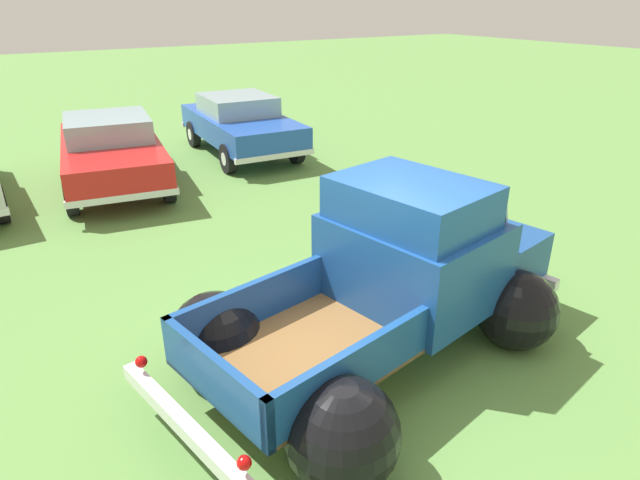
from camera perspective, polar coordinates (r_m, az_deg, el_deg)
ground_plane at (r=6.15m, az=5.14°, el=-12.23°), size 80.00×80.00×0.00m
vintage_pickup_truck at (r=5.99m, az=7.93°, el=-4.82°), size 4.89×3.41×1.96m
show_car_1 at (r=12.00m, az=-21.06°, el=8.88°), size 2.53×4.56×1.43m
show_car_2 at (r=13.80m, az=-8.35°, el=12.07°), size 2.14×4.31×1.43m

